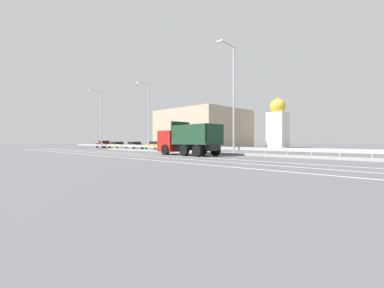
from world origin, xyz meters
name	(u,v)px	position (x,y,z in m)	size (l,w,h in m)	color
ground_plane	(182,154)	(0.00, 0.00, 0.00)	(320.00, 320.00, 0.00)	#565659
lane_strip_0	(175,156)	(2.61, -3.40, 0.00)	(70.80, 0.16, 0.01)	silver
lane_strip_1	(155,157)	(2.61, -5.62, 0.00)	(70.80, 0.16, 0.01)	silver
lane_strip_2	(132,158)	(2.61, -7.94, 0.00)	(70.80, 0.16, 0.01)	silver
median_island	(196,152)	(0.00, 2.10, 0.09)	(38.94, 1.10, 0.18)	gray
median_guardrail	(201,148)	(0.00, 2.93, 0.57)	(70.80, 0.09, 0.78)	#9EA0A5
dump_truck	(183,142)	(1.72, -1.58, 1.24)	(6.95, 2.86, 3.29)	red
median_road_sign	(191,141)	(-0.76, 2.10, 1.39)	(0.82, 0.16, 2.57)	white
street_lamp_0	(100,117)	(-23.23, 2.06, 5.64)	(0.71, 2.27, 10.28)	#ADADB2
street_lamp_1	(148,114)	(-9.07, 2.04, 5.16)	(0.71, 1.87, 9.43)	#ADADB2
street_lamp_2	(233,95)	(5.10, 2.10, 6.00)	(0.71, 2.52, 10.93)	#ADADB2
parked_car_0	(104,144)	(-28.48, 5.32, 0.74)	(4.43, 1.94, 1.45)	maroon
parked_car_1	(117,145)	(-23.02, 5.23, 0.65)	(4.76, 1.90, 1.25)	#B27A14
parked_car_2	(134,145)	(-18.10, 5.66, 0.65)	(3.88, 2.02, 1.26)	gray
parked_car_3	(157,145)	(-11.70, 5.70, 0.69)	(4.85, 1.97, 1.33)	#B27A14
background_building_0	(203,129)	(-16.80, 22.06, 3.94)	(15.96, 14.86, 7.87)	tan
church_tower	(278,124)	(-4.95, 32.50, 5.02)	(3.60, 3.60, 11.21)	silver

